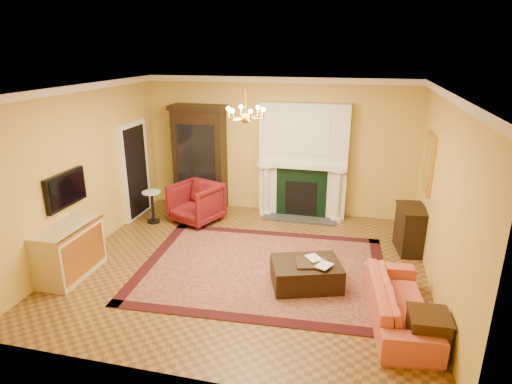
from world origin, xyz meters
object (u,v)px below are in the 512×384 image
(commode, at_px, (70,251))
(console_table, at_px, (410,230))
(wingback_armchair, at_px, (196,201))
(pedestal_table, at_px, (152,205))
(coral_sofa, at_px, (401,297))
(leather_ottoman, at_px, (306,274))
(end_table, at_px, (427,334))
(china_cabinet, at_px, (200,160))

(commode, bearing_deg, console_table, 21.34)
(wingback_armchair, distance_m, console_table, 4.35)
(pedestal_table, relative_size, console_table, 0.84)
(coral_sofa, bearing_deg, pedestal_table, 57.54)
(console_table, height_order, leather_ottoman, console_table)
(end_table, bearing_deg, wingback_armchair, 142.36)
(commode, relative_size, leather_ottoman, 1.11)
(coral_sofa, distance_m, console_table, 2.31)
(china_cabinet, height_order, end_table, china_cabinet)
(wingback_armchair, xyz_separation_m, console_table, (4.33, -0.41, -0.06))
(end_table, distance_m, leather_ottoman, 2.04)
(console_table, relative_size, leather_ottoman, 0.79)
(coral_sofa, bearing_deg, leather_ottoman, 59.60)
(wingback_armchair, bearing_deg, end_table, -15.28)
(end_table, bearing_deg, leather_ottoman, 143.46)
(commode, relative_size, end_table, 2.24)
(wingback_armchair, relative_size, commode, 0.81)
(china_cabinet, distance_m, wingback_armchair, 1.10)
(wingback_armchair, distance_m, end_table, 5.40)
(commode, xyz_separation_m, end_table, (5.45, -0.65, -0.17))
(console_table, bearing_deg, end_table, -99.52)
(commode, distance_m, coral_sofa, 5.17)
(console_table, bearing_deg, pedestal_table, 170.07)
(pedestal_table, relative_size, commode, 0.60)
(commode, bearing_deg, leather_ottoman, 7.70)
(pedestal_table, xyz_separation_m, coral_sofa, (4.89, -2.43, -0.03))
(coral_sofa, height_order, leather_ottoman, coral_sofa)
(china_cabinet, xyz_separation_m, coral_sofa, (4.19, -3.54, -0.77))
(console_table, xyz_separation_m, leather_ottoman, (-1.70, -1.67, -0.20))
(china_cabinet, height_order, coral_sofa, china_cabinet)
(wingback_armchair, relative_size, console_table, 1.14)
(wingback_armchair, distance_m, pedestal_table, 0.94)
(end_table, height_order, console_table, console_table)
(wingback_armchair, relative_size, end_table, 1.80)
(china_cabinet, relative_size, leather_ottoman, 2.18)
(commode, xyz_separation_m, coral_sofa, (5.17, -0.05, -0.06))
(china_cabinet, bearing_deg, console_table, -17.13)
(coral_sofa, distance_m, leather_ottoman, 1.51)
(end_table, bearing_deg, console_table, 88.81)
(coral_sofa, bearing_deg, console_table, -14.35)
(china_cabinet, bearing_deg, commode, -107.39)
(pedestal_table, bearing_deg, end_table, -30.39)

